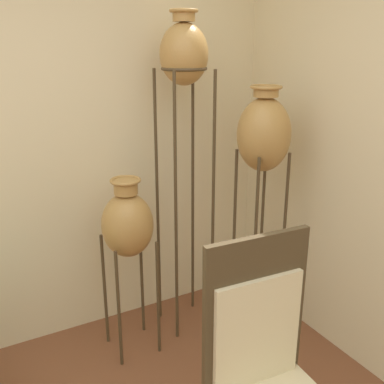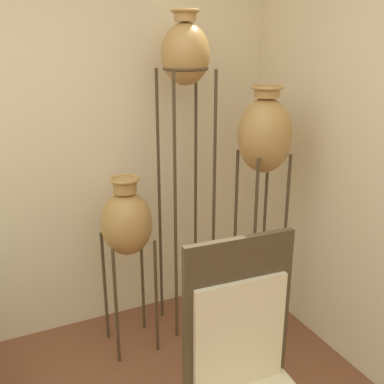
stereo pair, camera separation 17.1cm
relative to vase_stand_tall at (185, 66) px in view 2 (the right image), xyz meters
name	(u,v)px [view 2 (the right image)]	position (x,y,z in m)	size (l,w,h in m)	color
vase_stand_tall	(185,66)	(0.00, 0.00, 0.00)	(0.29, 0.29, 2.09)	#473823
vase_stand_medium	(265,139)	(0.38, -0.32, -0.42)	(0.33, 0.33, 1.67)	#473823
vase_stand_short	(127,224)	(-0.44, -0.09, -0.91)	(0.31, 0.31, 1.16)	#473823
chair	(252,382)	(-0.34, -1.35, -1.11)	(0.52, 0.54, 1.22)	#473823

